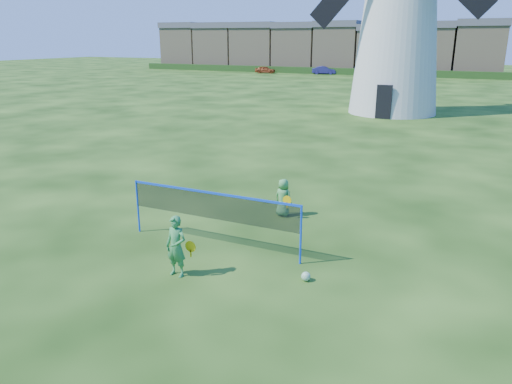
{
  "coord_description": "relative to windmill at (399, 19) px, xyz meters",
  "views": [
    {
      "loc": [
        5.56,
        -10.71,
        5.39
      ],
      "look_at": [
        0.2,
        0.5,
        1.5
      ],
      "focal_mm": 34.43,
      "sensor_mm": 36.0,
      "label": 1
    }
  ],
  "objects": [
    {
      "name": "windmill",
      "position": [
        0.0,
        0.0,
        0.0
      ],
      "size": [
        12.69,
        6.41,
        18.72
      ],
      "color": "silver",
      "rests_on": "ground"
    },
    {
      "name": "player_boy",
      "position": [
        1.25,
        -24.39,
        -6.14
      ],
      "size": [
        0.68,
        0.47,
        1.21
      ],
      "rotation": [
        0.0,
        0.0,
        2.98
      ],
      "color": "#4A994E",
      "rests_on": "ground"
    },
    {
      "name": "play_ball",
      "position": [
        3.42,
        -28.24,
        -6.64
      ],
      "size": [
        0.22,
        0.22,
        0.22
      ],
      "primitive_type": "sphere",
      "color": "green",
      "rests_on": "ground"
    },
    {
      "name": "car_right",
      "position": [
        -17.77,
        38.38,
        -6.13
      ],
      "size": [
        3.95,
        2.19,
        1.23
      ],
      "primitive_type": "imported",
      "rotation": [
        0.0,
        0.0,
        1.82
      ],
      "color": "navy",
      "rests_on": "ground"
    },
    {
      "name": "ground",
      "position": [
        1.25,
        -27.31,
        -6.75
      ],
      "size": [
        220.0,
        220.0,
        0.0
      ],
      "primitive_type": "plane",
      "color": "black",
      "rests_on": "ground"
    },
    {
      "name": "car_left",
      "position": [
        -27.1,
        36.44,
        -6.18
      ],
      "size": [
        3.49,
        1.9,
        1.12
      ],
      "primitive_type": "imported",
      "rotation": [
        0.0,
        0.0,
        1.75
      ],
      "color": "#8D3919",
      "rests_on": "ground"
    },
    {
      "name": "terraced_houses",
      "position": [
        -21.76,
        44.69,
        -2.69
      ],
      "size": [
        58.76,
        8.4,
        8.24
      ],
      "color": "tan",
      "rests_on": "ground"
    },
    {
      "name": "badminton_net",
      "position": [
        0.47,
        -27.44,
        -5.61
      ],
      "size": [
        5.05,
        0.05,
        1.55
      ],
      "color": "blue",
      "rests_on": "ground"
    },
    {
      "name": "hedge",
      "position": [
        -20.75,
        38.69,
        -6.25
      ],
      "size": [
        62.0,
        0.8,
        1.0
      ],
      "primitive_type": "cube",
      "color": "#193814",
      "rests_on": "ground"
    },
    {
      "name": "player_girl",
      "position": [
        0.56,
        -29.29,
        -6.0
      ],
      "size": [
        0.7,
        0.39,
        1.49
      ],
      "rotation": [
        0.0,
        0.0,
        -0.06
      ],
      "color": "#348443",
      "rests_on": "ground"
    }
  ]
}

